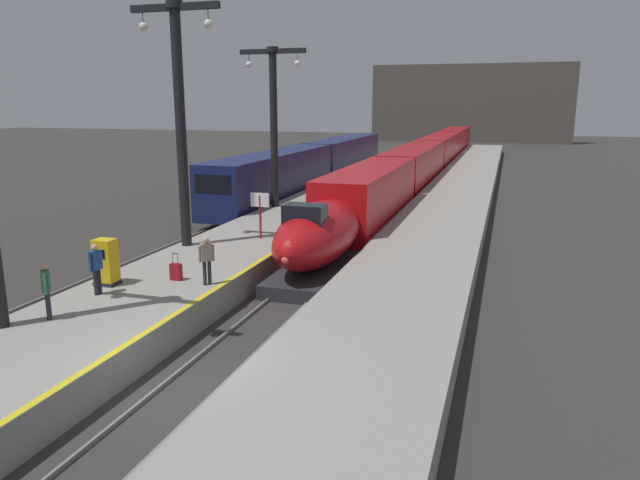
{
  "coord_description": "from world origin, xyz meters",
  "views": [
    {
      "loc": [
        7.36,
        -11.86,
        7.18
      ],
      "look_at": [
        0.38,
        10.15,
        1.8
      ],
      "focal_mm": 33.17,
      "sensor_mm": 36.0,
      "label": 1
    }
  ],
  "objects_px": {
    "passenger_far_waiting": "(96,265)",
    "rolling_suitcase": "(176,272)",
    "regional_train_adjacent": "(315,164)",
    "passenger_near_edge": "(206,257)",
    "station_column_mid": "(180,105)",
    "departure_info_board": "(260,206)",
    "passenger_mid_platform": "(46,286)",
    "highspeed_train_main": "(426,159)",
    "ticket_machine_yellow": "(106,264)",
    "station_column_far": "(274,113)"
  },
  "relations": [
    {
      "from": "passenger_far_waiting",
      "to": "rolling_suitcase",
      "type": "height_order",
      "value": "passenger_far_waiting"
    },
    {
      "from": "regional_train_adjacent",
      "to": "passenger_mid_platform",
      "type": "height_order",
      "value": "regional_train_adjacent"
    },
    {
      "from": "regional_train_adjacent",
      "to": "departure_info_board",
      "type": "bearing_deg",
      "value": -78.1
    },
    {
      "from": "ticket_machine_yellow",
      "to": "highspeed_train_main",
      "type": "bearing_deg",
      "value": 82.11
    },
    {
      "from": "station_column_far",
      "to": "station_column_mid",
      "type": "bearing_deg",
      "value": -90.0
    },
    {
      "from": "ticket_machine_yellow",
      "to": "passenger_mid_platform",
      "type": "bearing_deg",
      "value": -81.31
    },
    {
      "from": "highspeed_train_main",
      "to": "passenger_mid_platform",
      "type": "height_order",
      "value": "highspeed_train_main"
    },
    {
      "from": "highspeed_train_main",
      "to": "rolling_suitcase",
      "type": "bearing_deg",
      "value": -95.23
    },
    {
      "from": "highspeed_train_main",
      "to": "passenger_far_waiting",
      "type": "distance_m",
      "value": 41.35
    },
    {
      "from": "passenger_near_edge",
      "to": "passenger_far_waiting",
      "type": "distance_m",
      "value": 3.55
    },
    {
      "from": "passenger_far_waiting",
      "to": "rolling_suitcase",
      "type": "relative_size",
      "value": 1.72
    },
    {
      "from": "highspeed_train_main",
      "to": "station_column_mid",
      "type": "xyz_separation_m",
      "value": [
        -5.9,
        -34.07,
        5.11
      ]
    },
    {
      "from": "highspeed_train_main",
      "to": "station_column_far",
      "type": "distance_m",
      "value": 24.76
    },
    {
      "from": "highspeed_train_main",
      "to": "station_column_far",
      "type": "height_order",
      "value": "station_column_far"
    },
    {
      "from": "passenger_far_waiting",
      "to": "departure_info_board",
      "type": "distance_m",
      "value": 9.37
    },
    {
      "from": "station_column_mid",
      "to": "passenger_near_edge",
      "type": "bearing_deg",
      "value": -53.46
    },
    {
      "from": "rolling_suitcase",
      "to": "ticket_machine_yellow",
      "type": "distance_m",
      "value": 2.36
    },
    {
      "from": "station_column_mid",
      "to": "station_column_far",
      "type": "distance_m",
      "value": 10.48
    },
    {
      "from": "passenger_mid_platform",
      "to": "regional_train_adjacent",
      "type": "bearing_deg",
      "value": 95.11
    },
    {
      "from": "highspeed_train_main",
      "to": "station_column_mid",
      "type": "relative_size",
      "value": 7.54
    },
    {
      "from": "station_column_mid",
      "to": "highspeed_train_main",
      "type": "bearing_deg",
      "value": 80.17
    },
    {
      "from": "rolling_suitcase",
      "to": "station_column_mid",
      "type": "bearing_deg",
      "value": 116.12
    },
    {
      "from": "passenger_mid_platform",
      "to": "station_column_mid",
      "type": "bearing_deg",
      "value": 95.29
    },
    {
      "from": "station_column_mid",
      "to": "passenger_mid_platform",
      "type": "distance_m",
      "value": 10.6
    },
    {
      "from": "rolling_suitcase",
      "to": "ticket_machine_yellow",
      "type": "height_order",
      "value": "ticket_machine_yellow"
    },
    {
      "from": "highspeed_train_main",
      "to": "ticket_machine_yellow",
      "type": "height_order",
      "value": "highspeed_train_main"
    },
    {
      "from": "station_column_mid",
      "to": "passenger_far_waiting",
      "type": "xyz_separation_m",
      "value": [
        0.75,
        -6.96,
        -5.04
      ]
    },
    {
      "from": "passenger_near_edge",
      "to": "rolling_suitcase",
      "type": "xyz_separation_m",
      "value": [
        -1.32,
        0.16,
        -0.69
      ]
    },
    {
      "from": "regional_train_adjacent",
      "to": "passenger_mid_platform",
      "type": "relative_size",
      "value": 21.66
    },
    {
      "from": "station_column_mid",
      "to": "passenger_near_edge",
      "type": "distance_m",
      "value": 7.95
    },
    {
      "from": "highspeed_train_main",
      "to": "passenger_mid_platform",
      "type": "distance_m",
      "value": 43.65
    },
    {
      "from": "station_column_mid",
      "to": "departure_info_board",
      "type": "xyz_separation_m",
      "value": [
        2.59,
        2.22,
        -4.52
      ]
    },
    {
      "from": "station_column_mid",
      "to": "rolling_suitcase",
      "type": "distance_m",
      "value": 7.82
    },
    {
      "from": "station_column_mid",
      "to": "departure_info_board",
      "type": "relative_size",
      "value": 4.78
    },
    {
      "from": "passenger_near_edge",
      "to": "rolling_suitcase",
      "type": "distance_m",
      "value": 1.49
    },
    {
      "from": "highspeed_train_main",
      "to": "station_column_mid",
      "type": "height_order",
      "value": "station_column_mid"
    },
    {
      "from": "station_column_mid",
      "to": "passenger_far_waiting",
      "type": "distance_m",
      "value": 8.63
    },
    {
      "from": "regional_train_adjacent",
      "to": "passenger_mid_platform",
      "type": "distance_m",
      "value": 34.36
    },
    {
      "from": "station_column_mid",
      "to": "passenger_far_waiting",
      "type": "bearing_deg",
      "value": -83.89
    },
    {
      "from": "station_column_far",
      "to": "ticket_machine_yellow",
      "type": "xyz_separation_m",
      "value": [
        0.35,
        -16.42,
        -4.81
      ]
    },
    {
      "from": "regional_train_adjacent",
      "to": "ticket_machine_yellow",
      "type": "relative_size",
      "value": 22.87
    },
    {
      "from": "regional_train_adjacent",
      "to": "passenger_near_edge",
      "type": "relative_size",
      "value": 21.66
    },
    {
      "from": "station_column_far",
      "to": "passenger_near_edge",
      "type": "bearing_deg",
      "value": -76.63
    },
    {
      "from": "highspeed_train_main",
      "to": "passenger_near_edge",
      "type": "xyz_separation_m",
      "value": [
        -2.24,
        -39.01,
        0.07
      ]
    },
    {
      "from": "regional_train_adjacent",
      "to": "ticket_machine_yellow",
      "type": "xyz_separation_m",
      "value": [
        2.55,
        -30.89,
        -0.34
      ]
    },
    {
      "from": "station_column_far",
      "to": "rolling_suitcase",
      "type": "distance_m",
      "value": 16.29
    },
    {
      "from": "highspeed_train_main",
      "to": "passenger_mid_platform",
      "type": "xyz_separation_m",
      "value": [
        -5.04,
        -43.36,
        0.07
      ]
    },
    {
      "from": "highspeed_train_main",
      "to": "rolling_suitcase",
      "type": "distance_m",
      "value": 39.01
    },
    {
      "from": "station_column_mid",
      "to": "departure_info_board",
      "type": "height_order",
      "value": "station_column_mid"
    },
    {
      "from": "station_column_mid",
      "to": "departure_info_board",
      "type": "distance_m",
      "value": 5.66
    }
  ]
}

